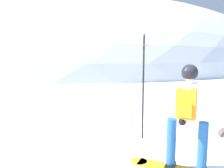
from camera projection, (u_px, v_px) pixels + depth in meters
name	position (u px, v px, depth m)	size (l,w,h in m)	color
ridge_peak_main	(91.00, 61.00, 32.69)	(43.14, 38.83, 15.01)	white
snowboarder_main	(187.00, 116.00, 3.97)	(1.42, 1.35, 1.71)	orange
piste_marker_near	(143.00, 80.00, 5.43)	(0.20, 0.20, 2.26)	black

